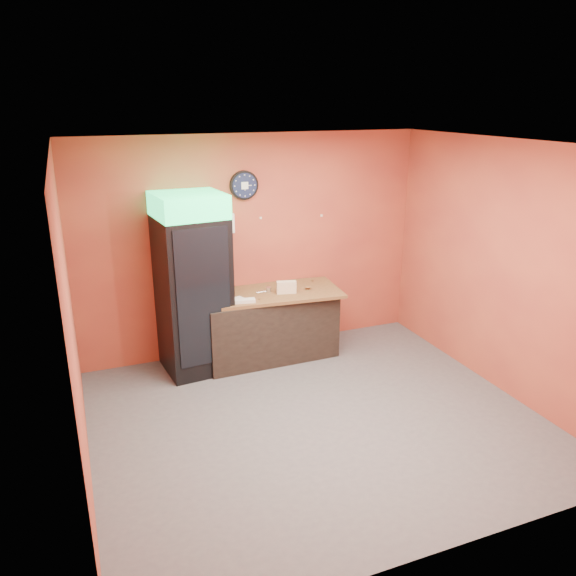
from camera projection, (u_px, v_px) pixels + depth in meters
floor at (316, 419)px, 5.88m from camera, size 4.50×4.50×0.00m
back_wall at (254, 245)px, 7.20m from camera, size 4.50×0.02×2.80m
left_wall at (72, 326)px, 4.65m from camera, size 0.02×4.00×2.80m
right_wall at (503, 269)px, 6.22m from camera, size 0.02×4.00×2.80m
ceiling at (321, 145)px, 4.99m from camera, size 4.50×4.00×0.02m
beverage_cooler at (193, 288)px, 6.64m from camera, size 0.83×0.84×2.18m
prep_counter at (268, 326)px, 7.20m from camera, size 1.69×0.78×0.84m
wall_clock at (244, 185)px, 6.88m from camera, size 0.36×0.06×0.36m
wall_phone at (229, 223)px, 6.93m from camera, size 0.13×0.11×0.24m
butcher_paper at (268, 293)px, 7.06m from camera, size 1.90×0.98×0.04m
sub_roll_stack at (286, 287)px, 6.99m from camera, size 0.26×0.14×0.15m
wrapped_sandwich_left at (234, 300)px, 6.70m from camera, size 0.27×0.18×0.04m
wrapped_sandwich_mid at (244, 301)px, 6.69m from camera, size 0.28×0.15×0.04m
wrapped_sandwich_right at (222, 293)px, 6.94m from camera, size 0.31×0.21×0.04m
kitchen_tool at (269, 290)px, 7.04m from camera, size 0.06×0.06×0.06m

